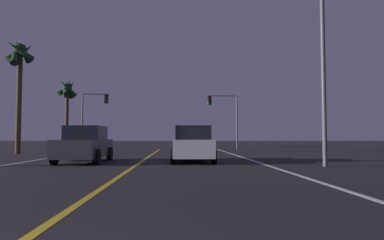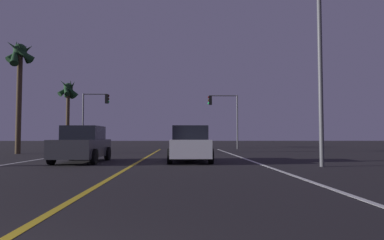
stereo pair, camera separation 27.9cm
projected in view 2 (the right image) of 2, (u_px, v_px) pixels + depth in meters
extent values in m
cube|color=silver|center=(264.00, 165.00, 14.18)|extent=(0.16, 37.07, 0.01)
cube|color=gold|center=(132.00, 166.00, 14.02)|extent=(0.16, 37.07, 0.01)
cylinder|color=black|center=(94.00, 157.00, 14.60)|extent=(0.22, 0.68, 0.68)
cylinder|color=black|center=(51.00, 157.00, 14.55)|extent=(0.22, 0.68, 0.68)
cylinder|color=black|center=(108.00, 154.00, 17.30)|extent=(0.22, 0.68, 0.68)
cylinder|color=black|center=(72.00, 154.00, 17.25)|extent=(0.22, 0.68, 0.68)
cube|color=#38383D|center=(82.00, 148.00, 15.94)|extent=(1.80, 4.30, 0.80)
cube|color=black|center=(84.00, 133.00, 16.23)|extent=(1.60, 2.10, 0.64)
cube|color=red|center=(105.00, 145.00, 18.06)|extent=(0.24, 0.08, 0.16)
cube|color=red|center=(82.00, 145.00, 18.02)|extent=(0.24, 0.08, 0.16)
cylinder|color=black|center=(172.00, 153.00, 17.66)|extent=(0.22, 0.68, 0.68)
cylinder|color=black|center=(206.00, 153.00, 17.71)|extent=(0.22, 0.68, 0.68)
cylinder|color=black|center=(170.00, 156.00, 14.96)|extent=(0.22, 0.68, 0.68)
cylinder|color=black|center=(211.00, 156.00, 15.02)|extent=(0.22, 0.68, 0.68)
cube|color=silver|center=(190.00, 148.00, 16.35)|extent=(1.80, 4.30, 0.80)
cube|color=black|center=(190.00, 133.00, 16.14)|extent=(1.60, 2.10, 0.64)
cube|color=red|center=(177.00, 147.00, 14.24)|extent=(0.24, 0.08, 0.16)
cube|color=red|center=(205.00, 147.00, 14.28)|extent=(0.24, 0.08, 0.16)
cylinder|color=#4C4C51|center=(237.00, 122.00, 33.37)|extent=(0.14, 0.14, 5.26)
cylinder|color=#4C4C51|center=(224.00, 96.00, 33.46)|extent=(2.63, 0.10, 0.10)
cube|color=black|center=(210.00, 100.00, 33.40)|extent=(0.28, 0.36, 0.90)
sphere|color=#3A0605|center=(209.00, 97.00, 33.41)|extent=(0.20, 0.20, 0.20)
sphere|color=#3C2706|center=(209.00, 100.00, 33.39)|extent=(0.20, 0.20, 0.20)
sphere|color=#19E059|center=(209.00, 103.00, 33.38)|extent=(0.20, 0.20, 0.20)
cylinder|color=#4C4C51|center=(83.00, 121.00, 32.93)|extent=(0.14, 0.14, 5.37)
cylinder|color=#4C4C51|center=(95.00, 94.00, 33.09)|extent=(2.26, 0.10, 0.10)
cube|color=black|center=(107.00, 99.00, 33.10)|extent=(0.28, 0.36, 0.90)
sphere|color=#3A0605|center=(108.00, 96.00, 33.12)|extent=(0.20, 0.20, 0.20)
sphere|color=#3C2706|center=(108.00, 99.00, 33.11)|extent=(0.20, 0.20, 0.20)
sphere|color=#19E059|center=(108.00, 102.00, 33.09)|extent=(0.20, 0.20, 0.20)
cylinder|color=#4C4C51|center=(320.00, 76.00, 13.78)|extent=(0.18, 0.18, 7.26)
cylinder|color=#473826|center=(19.00, 103.00, 24.05)|extent=(0.36, 0.36, 7.09)
sphere|color=#19381E|center=(20.00, 50.00, 24.24)|extent=(0.90, 0.90, 0.90)
cone|color=#19381E|center=(24.00, 52.00, 24.15)|extent=(0.98, 1.68, 1.50)
cone|color=#19381E|center=(22.00, 53.00, 24.53)|extent=(1.81, 0.67, 1.55)
cone|color=#19381E|center=(18.00, 53.00, 24.41)|extent=(1.49, 1.67, 1.69)
cone|color=#19381E|center=(15.00, 52.00, 24.11)|extent=(1.18, 1.93, 2.26)
cone|color=#19381E|center=(20.00, 51.00, 23.95)|extent=(2.00, 1.18, 1.62)
cylinder|color=#473826|center=(68.00, 119.00, 35.68)|extent=(0.36, 0.36, 6.14)
sphere|color=#19381E|center=(68.00, 87.00, 35.85)|extent=(0.90, 0.90, 0.90)
cone|color=#19381E|center=(71.00, 89.00, 35.91)|extent=(0.97, 2.22, 1.99)
cone|color=#19381E|center=(71.00, 89.00, 36.10)|extent=(1.74, 1.36, 1.93)
cone|color=#19381E|center=(67.00, 89.00, 36.03)|extent=(1.72, 1.83, 1.74)
cone|color=#19381E|center=(65.00, 88.00, 35.67)|extent=(1.53, 1.96, 1.76)
cone|color=#19381E|center=(68.00, 88.00, 35.56)|extent=(2.08, 1.26, 2.00)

